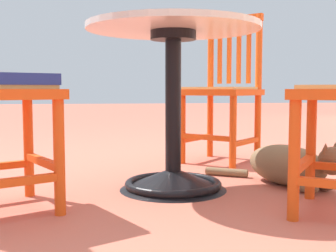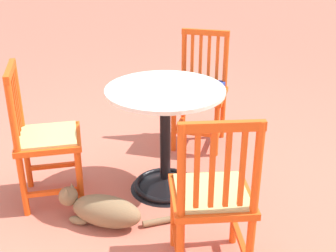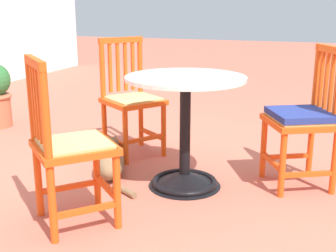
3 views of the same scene
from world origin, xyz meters
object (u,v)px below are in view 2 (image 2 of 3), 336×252
Objects in this scene: orange_chair_at_corner at (212,199)px; orange_chair_by_planter at (200,92)px; orange_chair_tucked_in at (44,139)px; tabby_cat at (101,210)px; cafe_table at (165,151)px.

orange_chair_at_corner is 1.49m from orange_chair_by_planter.
tabby_cat is (-0.47, -0.04, -0.34)m from orange_chair_tucked_in.
tabby_cat is (0.03, 0.55, -0.19)m from cafe_table.
orange_chair_tucked_in is at bearing 4.99° from tabby_cat.
orange_chair_by_planter reaches higher than cafe_table.
cafe_table is at bearing -31.28° from orange_chair_at_corner.
orange_chair_tucked_in reaches higher than cafe_table.
orange_chair_by_planter is (0.27, -0.71, 0.16)m from cafe_table.
orange_chair_by_planter is 1.32m from orange_chair_tucked_in.
cafe_table reaches higher than tabby_cat.
orange_chair_by_planter is at bearing -69.36° from cafe_table.
orange_chair_tucked_in is at bearing 50.26° from cafe_table.
tabby_cat is (-0.24, 1.26, -0.35)m from orange_chair_by_planter.
orange_chair_tucked_in is (1.19, 0.17, 0.00)m from orange_chair_at_corner.
orange_chair_at_corner is 0.81m from tabby_cat.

